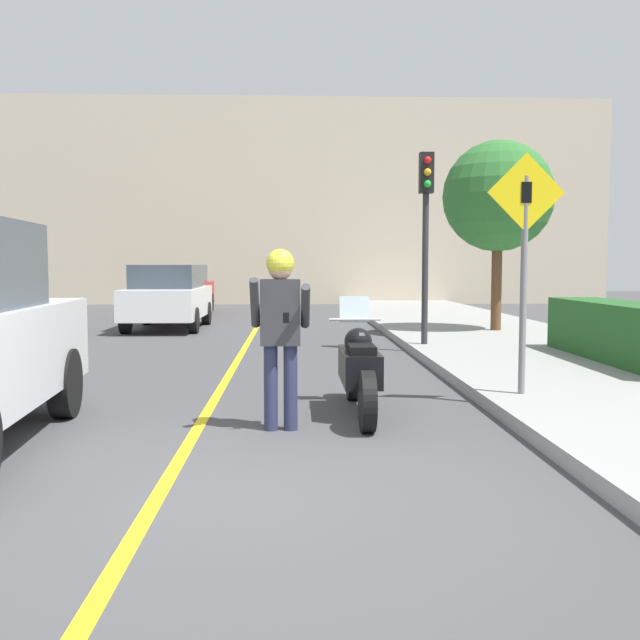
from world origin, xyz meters
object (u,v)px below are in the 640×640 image
at_px(person_biker, 280,318).
at_px(parked_car_red, 181,289).
at_px(crossing_sign, 525,250).
at_px(parked_car_white, 168,296).
at_px(street_tree, 498,197).
at_px(motorcycle, 359,369).
at_px(traffic_light, 426,211).

height_order(person_biker, parked_car_red, person_biker).
height_order(crossing_sign, parked_car_white, crossing_sign).
xyz_separation_m(person_biker, parked_car_white, (-3.15, 11.63, -0.29)).
distance_m(parked_car_white, parked_car_red, 5.98).
relative_size(crossing_sign, street_tree, 0.64).
relative_size(motorcycle, parked_car_red, 0.56).
height_order(person_biker, traffic_light, traffic_light).
relative_size(person_biker, parked_car_white, 0.44).
height_order(motorcycle, street_tree, street_tree).
relative_size(motorcycle, parked_car_white, 0.56).
distance_m(person_biker, crossing_sign, 3.11).
distance_m(person_biker, street_tree, 10.70).
bearing_deg(parked_car_red, motorcycle, -74.68).
bearing_deg(crossing_sign, parked_car_red, 111.70).
height_order(street_tree, parked_car_white, street_tree).
bearing_deg(crossing_sign, street_tree, 76.03).
distance_m(person_biker, parked_car_white, 12.06).
relative_size(traffic_light, parked_car_red, 0.87).
relative_size(crossing_sign, traffic_light, 0.77).
xyz_separation_m(crossing_sign, traffic_light, (-0.17, 5.31, 0.84)).
distance_m(crossing_sign, parked_car_red, 17.78).
distance_m(motorcycle, person_biker, 1.32).
xyz_separation_m(parked_car_white, parked_car_red, (-0.59, 5.95, 0.00)).
distance_m(person_biker, traffic_light, 7.10).
height_order(motorcycle, parked_car_white, parked_car_white).
xyz_separation_m(crossing_sign, parked_car_white, (-5.97, 10.55, -0.99)).
relative_size(motorcycle, crossing_sign, 0.84).
xyz_separation_m(motorcycle, person_biker, (-0.87, -0.77, 0.64)).
distance_m(traffic_light, street_tree, 3.68).
distance_m(crossing_sign, parked_car_white, 12.16).
bearing_deg(street_tree, crossing_sign, -103.97).
relative_size(traffic_light, parked_car_white, 0.87).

